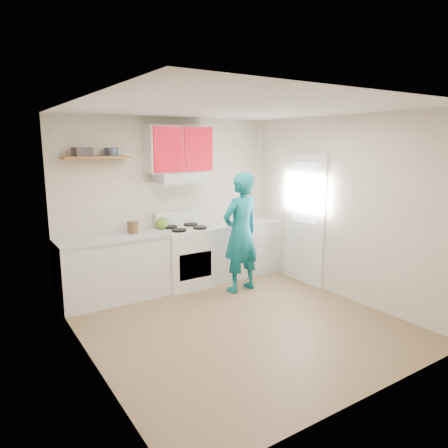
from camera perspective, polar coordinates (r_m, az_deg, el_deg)
floor at (r=5.30m, az=1.94°, el=-13.44°), size 3.80×3.80×0.00m
ceiling at (r=4.84m, az=2.15°, el=15.80°), size 3.60×3.80×0.04m
back_wall at (r=6.53m, az=-7.60°, el=3.07°), size 3.60×0.04×2.60m
front_wall at (r=3.57m, az=19.94°, el=-4.25°), size 3.60×0.04×2.60m
left_wall at (r=4.16m, az=-18.69°, el=-2.02°), size 0.04×3.80×2.60m
right_wall at (r=6.11m, az=16.00°, el=2.18°), size 0.04×3.80×2.60m
door at (r=6.61m, az=11.16°, el=0.63°), size 0.05×0.85×2.05m
door_glass at (r=6.53m, az=11.13°, el=4.28°), size 0.01×0.55×0.95m
counter_left at (r=6.07m, az=-15.08°, el=-6.08°), size 1.52×0.60×0.90m
counter_right at (r=7.01m, az=2.10°, el=-3.38°), size 1.32×0.60×0.90m
stove at (r=6.46m, az=-5.36°, el=-4.59°), size 0.76×0.65×0.92m
range_hood at (r=6.34m, az=-6.01°, el=6.45°), size 0.76×0.44×0.15m
upper_cabinets at (r=6.37m, az=-6.32°, el=10.30°), size 1.02×0.33×0.70m
shelf at (r=5.92m, az=-17.34°, el=8.84°), size 0.90×0.30×0.04m
books at (r=5.88m, az=-19.13°, el=9.47°), size 0.26×0.21×0.12m
tin at (r=5.98m, az=-15.41°, el=9.68°), size 0.22×0.22×0.11m
kettle at (r=6.34m, az=-8.63°, el=0.11°), size 0.25×0.25×0.17m
crock at (r=6.12m, az=-12.56°, el=-0.55°), size 0.19×0.19×0.19m
cutting_board at (r=6.81m, az=0.94°, el=0.16°), size 0.36×0.28×0.02m
silicone_mat at (r=7.22m, az=4.86°, el=0.69°), size 0.30×0.25×0.01m
person at (r=6.12m, az=2.36°, el=-1.24°), size 0.70×0.51×1.79m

